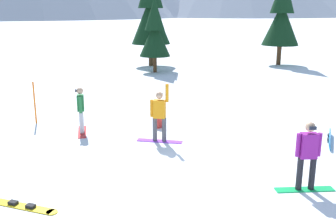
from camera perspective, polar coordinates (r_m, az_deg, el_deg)
ground_plane at (r=10.54m, az=4.31°, el=-9.83°), size 800.00×800.00×0.00m
snowboarder_foreground at (r=10.23m, az=19.46°, el=-5.81°), size 1.49×0.39×1.76m
snowboarder_midground at (r=13.16m, az=-1.24°, el=-0.40°), size 1.57×0.57×1.99m
snowboarder_background at (r=14.50m, az=-12.44°, el=0.43°), size 0.57×1.49×1.65m
loose_snowboard_near_right at (r=14.35m, az=22.25°, el=-3.55°), size 0.80×1.80×0.27m
loose_snowboard_far_spare at (r=9.83m, az=-20.28°, el=-12.54°), size 1.85×0.86×0.09m
backpack_red at (r=14.92m, az=-1.30°, el=-1.43°), size 0.38×0.38×0.47m
trail_marker_pole at (r=16.11m, az=-18.64°, el=1.26°), size 0.06×0.06×1.66m
pine_tree_twin at (r=27.56m, az=-1.92°, el=11.43°), size 2.13×2.13×5.06m
pine_tree_tall at (r=30.75m, az=-2.52°, el=14.37°), size 2.95×2.95×7.61m
pine_tree_leaning at (r=32.42m, az=16.04°, el=13.21°), size 2.84×2.84×6.95m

